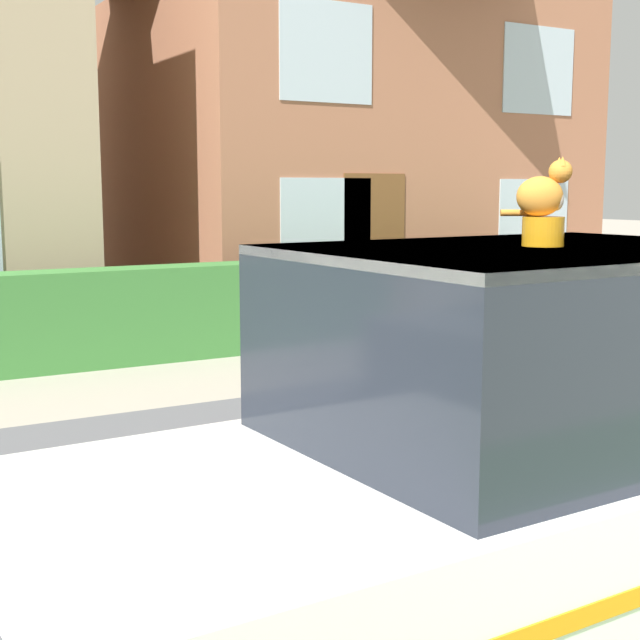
{
  "coord_description": "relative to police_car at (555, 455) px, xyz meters",
  "views": [
    {
      "loc": [
        -3.03,
        -0.2,
        1.9
      ],
      "look_at": [
        -0.15,
        4.76,
        1.05
      ],
      "focal_mm": 50.0,
      "sensor_mm": 36.0,
      "label": 1
    }
  ],
  "objects": [
    {
      "name": "house_right",
      "position": [
        5.21,
        10.58,
        2.94
      ],
      "size": [
        7.13,
        6.19,
        7.25
      ],
      "color": "#A86B4C",
      "rests_on": "ground"
    },
    {
      "name": "cat",
      "position": [
        -0.13,
        -0.0,
        1.13
      ],
      "size": [
        0.23,
        0.25,
        0.24
      ],
      "rotation": [
        0.0,
        0.0,
        5.75
      ],
      "color": "orange",
      "rests_on": "police_car"
    },
    {
      "name": "garden_hedge",
      "position": [
        0.06,
        6.67,
        -0.23
      ],
      "size": [
        13.11,
        0.55,
        1.04
      ],
      "primitive_type": "cube",
      "color": "#3D7F38",
      "rests_on": "ground"
    },
    {
      "name": "police_car",
      "position": [
        0.0,
        0.0,
        0.0
      ],
      "size": [
        4.53,
        1.85,
        1.77
      ],
      "rotation": [
        0.0,
        0.0,
        0.03
      ],
      "color": "black",
      "rests_on": "road_strip"
    },
    {
      "name": "road_strip",
      "position": [
        0.27,
        1.67,
        -0.75
      ],
      "size": [
        28.0,
        5.63,
        0.01
      ],
      "primitive_type": "cube",
      "color": "#5B5B60",
      "rests_on": "ground"
    }
  ]
}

